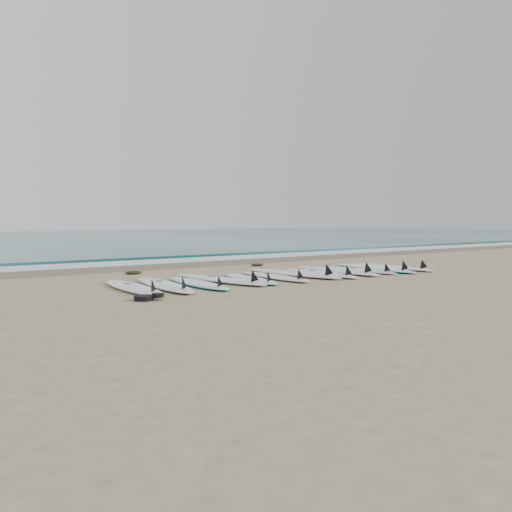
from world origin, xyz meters
TOP-DOWN VIEW (x-y plane):
  - ground at (0.00, 0.00)m, footprint 120.00×120.00m
  - ocean at (0.00, 32.50)m, footprint 120.00×55.00m
  - wet_sand_band at (0.00, 4.10)m, footprint 120.00×1.80m
  - foam_band at (0.00, 5.50)m, footprint 120.00×1.40m
  - wave_crest at (0.00, 7.00)m, footprint 120.00×1.00m
  - surfboard_0 at (-3.63, -0.11)m, footprint 0.62×2.64m
  - surfboard_1 at (-3.00, -0.11)m, footprint 0.82×2.76m
  - surfboard_2 at (-2.31, -0.19)m, footprint 0.69×2.44m
  - surfboard_3 at (-1.63, 0.00)m, footprint 1.02×2.80m
  - surfboard_4 at (-1.02, -0.13)m, footprint 0.87×2.37m
  - surfboard_5 at (-0.36, -0.17)m, footprint 0.57×2.50m
  - surfboard_6 at (0.37, 0.03)m, footprint 1.01×2.96m
  - surfboard_7 at (0.98, -0.23)m, footprint 0.66×2.65m
  - surfboard_8 at (1.66, -0.05)m, footprint 0.64×2.90m
  - surfboard_9 at (2.35, -0.24)m, footprint 0.50×2.33m
  - surfboard_10 at (2.98, -0.14)m, footprint 0.92×2.87m
  - surfboard_11 at (3.61, -0.23)m, footprint 0.59×2.68m
  - seaweed_near at (-2.55, 2.59)m, footprint 0.41×0.32m
  - seaweed_far at (1.16, 2.62)m, footprint 0.38×0.30m
  - leash_coil at (-3.91, -1.36)m, footprint 0.46×0.36m

SIDE VIEW (x-z plane):
  - ground at x=0.00m, z-range 0.00..0.00m
  - wet_sand_band at x=0.00m, z-range 0.00..0.01m
  - ocean at x=0.00m, z-range 0.00..0.03m
  - foam_band at x=0.00m, z-range 0.00..0.04m
  - seaweed_far at x=1.16m, z-range 0.00..0.07m
  - seaweed_near at x=-2.55m, z-range 0.00..0.08m
  - surfboard_4 at x=-1.02m, z-range -0.10..0.19m
  - surfboard_2 at x=-2.31m, z-range -0.11..0.20m
  - leash_coil at x=-3.91m, z-range -0.01..0.10m
  - wave_crest at x=0.00m, z-range 0.00..0.10m
  - surfboard_9 at x=2.35m, z-range -0.10..0.20m
  - surfboard_10 at x=2.98m, z-range -0.13..0.23m
  - surfboard_5 at x=-0.36m, z-range -0.10..0.21m
  - surfboard_0 at x=-3.63m, z-range -0.11..0.23m
  - surfboard_7 at x=0.98m, z-range -0.11..0.23m
  - surfboard_11 at x=3.61m, z-range -0.11..0.23m
  - surfboard_1 at x=-3.00m, z-range -0.11..0.23m
  - surfboard_3 at x=-1.63m, z-range -0.11..0.24m
  - surfboard_8 at x=1.66m, z-range -0.12..0.25m
  - surfboard_6 at x=0.37m, z-range -0.12..0.25m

